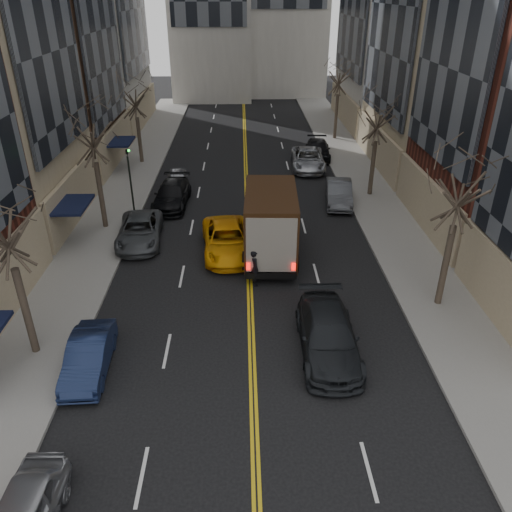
{
  "coord_description": "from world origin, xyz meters",
  "views": [
    {
      "loc": [
        -0.29,
        -8.3,
        13.19
      ],
      "look_at": [
        0.29,
        12.03,
        2.2
      ],
      "focal_mm": 35.0,
      "sensor_mm": 36.0,
      "label": 1
    }
  ],
  "objects_px": {
    "taxi": "(227,240)",
    "pedestrian": "(255,268)",
    "ups_truck": "(270,222)",
    "observer_sedan": "(328,335)"
  },
  "relations": [
    {
      "from": "ups_truck",
      "to": "taxi",
      "type": "height_order",
      "value": "ups_truck"
    },
    {
      "from": "pedestrian",
      "to": "taxi",
      "type": "bearing_deg",
      "value": 9.24
    },
    {
      "from": "observer_sedan",
      "to": "taxi",
      "type": "xyz_separation_m",
      "value": [
        -4.26,
        8.81,
        -0.02
      ]
    },
    {
      "from": "ups_truck",
      "to": "pedestrian",
      "type": "bearing_deg",
      "value": -103.62
    },
    {
      "from": "ups_truck",
      "to": "observer_sedan",
      "type": "distance_m",
      "value": 8.88
    },
    {
      "from": "pedestrian",
      "to": "observer_sedan",
      "type": "bearing_deg",
      "value": -165.58
    },
    {
      "from": "ups_truck",
      "to": "pedestrian",
      "type": "relative_size",
      "value": 3.73
    },
    {
      "from": "taxi",
      "to": "pedestrian",
      "type": "relative_size",
      "value": 2.94
    },
    {
      "from": "observer_sedan",
      "to": "pedestrian",
      "type": "relative_size",
      "value": 2.92
    },
    {
      "from": "ups_truck",
      "to": "pedestrian",
      "type": "height_order",
      "value": "ups_truck"
    }
  ]
}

